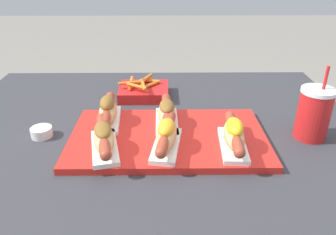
% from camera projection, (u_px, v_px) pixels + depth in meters
% --- Properties ---
extents(patio_table, '(1.21, 0.90, 0.72)m').
position_uv_depth(patio_table, '(155.00, 218.00, 1.11)').
color(patio_table, '#333338').
rests_on(patio_table, ground_plane).
extents(serving_tray, '(0.51, 0.30, 0.02)m').
position_uv_depth(serving_tray, '(168.00, 137.00, 0.86)').
color(serving_tray, red).
rests_on(serving_tray, patio_table).
extents(hot_dog_0, '(0.09, 0.20, 0.07)m').
position_uv_depth(hot_dog_0, '(104.00, 138.00, 0.78)').
color(hot_dog_0, white).
rests_on(hot_dog_0, serving_tray).
extents(hot_dog_1, '(0.08, 0.20, 0.07)m').
position_uv_depth(hot_dog_1, '(166.00, 135.00, 0.79)').
color(hot_dog_1, white).
rests_on(hot_dog_1, serving_tray).
extents(hot_dog_2, '(0.07, 0.20, 0.07)m').
position_uv_depth(hot_dog_2, '(234.00, 135.00, 0.79)').
color(hot_dog_2, white).
rests_on(hot_dog_2, serving_tray).
extents(hot_dog_3, '(0.07, 0.20, 0.08)m').
position_uv_depth(hot_dog_3, '(108.00, 111.00, 0.91)').
color(hot_dog_3, white).
rests_on(hot_dog_3, serving_tray).
extents(hot_dog_4, '(0.06, 0.20, 0.07)m').
position_uv_depth(hot_dog_4, '(167.00, 113.00, 0.90)').
color(hot_dog_4, white).
rests_on(hot_dog_4, serving_tray).
extents(sauce_bowl, '(0.06, 0.06, 0.03)m').
position_uv_depth(sauce_bowl, '(42.00, 132.00, 0.88)').
color(sauce_bowl, white).
rests_on(sauce_bowl, patio_table).
extents(drink_cup, '(0.09, 0.09, 0.20)m').
position_uv_depth(drink_cup, '(314.00, 113.00, 0.85)').
color(drink_cup, red).
rests_on(drink_cup, patio_table).
extents(fries_basket, '(0.17, 0.15, 0.06)m').
position_uv_depth(fries_basket, '(144.00, 91.00, 1.12)').
color(fries_basket, red).
rests_on(fries_basket, patio_table).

